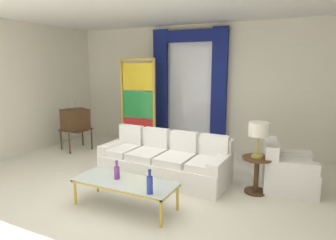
{
  "coord_description": "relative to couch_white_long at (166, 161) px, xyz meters",
  "views": [
    {
      "loc": [
        2.34,
        -3.88,
        2.05
      ],
      "look_at": [
        0.01,
        0.9,
        1.05
      ],
      "focal_mm": 31.63,
      "sensor_mm": 36.0,
      "label": 1
    }
  ],
  "objects": [
    {
      "name": "round_side_table",
      "position": [
        1.62,
        0.04,
        0.05
      ],
      "size": [
        0.48,
        0.48,
        0.59
      ],
      "color": "#472D19",
      "rests_on": "ground"
    },
    {
      "name": "stained_glass_divider",
      "position": [
        -1.45,
        1.4,
        0.75
      ],
      "size": [
        0.95,
        0.05,
        2.2
      ],
      "color": "gold",
      "rests_on": "ground"
    },
    {
      "name": "peacock_figurine",
      "position": [
        -0.92,
        0.92,
        -0.09
      ],
      "size": [
        0.44,
        0.6,
        0.5
      ],
      "color": "beige",
      "rests_on": "ground"
    },
    {
      "name": "wall_left",
      "position": [
        -3.68,
        -0.17,
        1.19
      ],
      "size": [
        0.12,
        7.0,
        3.0
      ],
      "primitive_type": "cube",
      "color": "silver",
      "rests_on": "ground"
    },
    {
      "name": "bottle_crystal_tall",
      "position": [
        -0.14,
        -1.31,
        0.22
      ],
      "size": [
        0.08,
        0.08,
        0.29
      ],
      "color": "#753384",
      "rests_on": "coffee_table"
    },
    {
      "name": "couch_white_long",
      "position": [
        0.0,
        0.0,
        0.0
      ],
      "size": [
        2.37,
        1.0,
        0.86
      ],
      "color": "white",
      "rests_on": "ground"
    },
    {
      "name": "ground_plane",
      "position": [
        -0.02,
        -0.77,
        -0.31
      ],
      "size": [
        16.0,
        16.0,
        0.0
      ],
      "primitive_type": "plane",
      "color": "silver"
    },
    {
      "name": "table_lamp_brass",
      "position": [
        1.62,
        0.04,
        0.72
      ],
      "size": [
        0.32,
        0.32,
        0.57
      ],
      "color": "#B29338",
      "rests_on": "round_side_table"
    },
    {
      "name": "vintage_tv",
      "position": [
        -2.76,
        0.66,
        0.42
      ],
      "size": [
        0.69,
        0.73,
        1.35
      ],
      "color": "#472D19",
      "rests_on": "ground"
    },
    {
      "name": "bottle_blue_decanter",
      "position": [
        0.54,
        -1.53,
        0.24
      ],
      "size": [
        0.08,
        0.08,
        0.33
      ],
      "color": "navy",
      "rests_on": "coffee_table"
    },
    {
      "name": "coffee_table",
      "position": [
        0.01,
        -1.32,
        0.07
      ],
      "size": [
        1.51,
        0.59,
        0.41
      ],
      "color": "silver",
      "rests_on": "ground"
    },
    {
      "name": "armchair_white",
      "position": [
        2.03,
        0.41,
        -0.02
      ],
      "size": [
        0.95,
        0.94,
        0.8
      ],
      "color": "white",
      "rests_on": "ground"
    },
    {
      "name": "ceiling_slab",
      "position": [
        -0.02,
        0.03,
        2.71
      ],
      "size": [
        8.0,
        7.6,
        0.04
      ],
      "primitive_type": "cube",
      "color": "white"
    },
    {
      "name": "wall_rear",
      "position": [
        -0.02,
        2.29,
        1.19
      ],
      "size": [
        8.0,
        0.12,
        3.0
      ],
      "primitive_type": "cube",
      "color": "silver",
      "rests_on": "ground"
    },
    {
      "name": "curtained_window",
      "position": [
        -0.42,
        2.13,
        1.44
      ],
      "size": [
        2.0,
        0.17,
        2.7
      ],
      "color": "white",
      "rests_on": "ground"
    }
  ]
}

